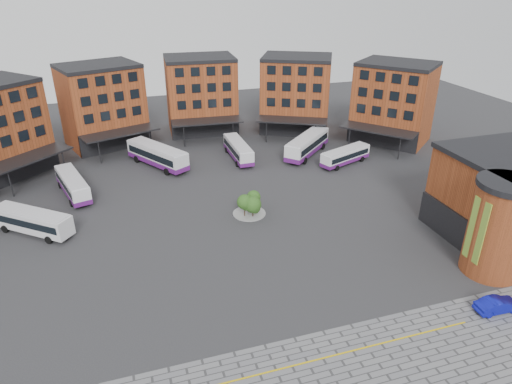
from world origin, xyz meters
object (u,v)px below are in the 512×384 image
object	(u,v)px
bus_d	(238,150)
blue_car	(497,305)
bus_a	(32,220)
bus_e	(307,145)
bus_f	(345,156)
bus_b	(73,184)
bus_c	(157,155)
tree_island	(251,203)

from	to	relation	value
bus_d	blue_car	xyz separation A→B (m)	(12.96, -45.10, -0.90)
bus_a	bus_e	bearing A→B (deg)	-32.33
bus_f	bus_b	bearing A→B (deg)	-112.70
bus_e	bus_f	distance (m)	7.28
bus_c	bus_f	bearing A→B (deg)	-47.13
bus_a	bus_d	bearing A→B (deg)	-22.95
bus_f	blue_car	xyz separation A→B (m)	(-3.40, -37.37, -0.76)
bus_c	bus_e	size ratio (longest dim) A/B	1.10
bus_c	blue_car	world-z (taller)	bus_c
tree_island	bus_b	bearing A→B (deg)	148.96
bus_c	bus_d	world-z (taller)	bus_c
bus_c	bus_e	xyz separation A→B (m)	(25.52, -2.76, -0.01)
tree_island	bus_f	size ratio (longest dim) A/B	0.44
bus_b	bus_a	bearing A→B (deg)	-129.27
tree_island	bus_f	xyz separation A→B (m)	(20.21, 12.29, -0.30)
bus_b	bus_e	world-z (taller)	bus_e
bus_a	bus_c	world-z (taller)	bus_c
tree_island	bus_b	world-z (taller)	tree_island
blue_car	bus_a	bearing A→B (deg)	58.64
bus_a	bus_d	distance (m)	34.73
bus_a	bus_f	world-z (taller)	bus_a
bus_d	bus_f	distance (m)	18.10
bus_a	blue_car	world-z (taller)	bus_a
tree_island	bus_e	world-z (taller)	bus_e
bus_a	blue_car	distance (m)	52.33
bus_a	bus_e	size ratio (longest dim) A/B	0.89
bus_e	bus_a	bearing A→B (deg)	-114.46
bus_a	bus_b	xyz separation A→B (m)	(4.27, 9.82, -0.16)
blue_car	bus_f	bearing A→B (deg)	-3.10
bus_e	bus_f	world-z (taller)	bus_e
bus_e	bus_c	bearing A→B (deg)	-139.18
bus_e	tree_island	bearing A→B (deg)	-84.18
bus_d	bus_e	size ratio (longest dim) A/B	0.96
tree_island	bus_d	distance (m)	20.39
bus_b	bus_f	world-z (taller)	bus_b
bus_d	blue_car	distance (m)	46.94
bus_b	bus_c	world-z (taller)	bus_c
tree_island	bus_d	bearing A→B (deg)	79.12
bus_a	bus_b	world-z (taller)	bus_a
bus_e	bus_f	xyz separation A→B (m)	(4.40, -5.78, -0.43)
tree_island	bus_b	xyz separation A→B (m)	(-22.57, 13.58, -0.14)
tree_island	bus_b	size ratio (longest dim) A/B	0.40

